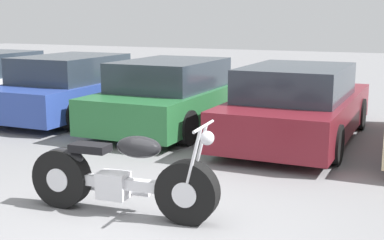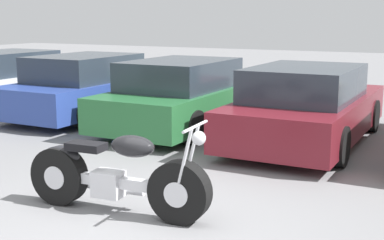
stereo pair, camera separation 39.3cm
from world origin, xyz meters
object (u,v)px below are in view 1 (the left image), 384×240
Objects in this scene: parked_car_blue at (77,87)px; parked_car_maroon at (298,106)px; motorcycle at (120,178)px; parked_car_green at (175,95)px.

parked_car_blue and parked_car_maroon have the same top height.
motorcycle is at bearing -102.34° from parked_car_maroon.
parked_car_blue is 2.55m from parked_car_green.
parked_car_maroon is at bearing 77.66° from motorcycle.
motorcycle is 0.50× the size of parked_car_blue.
parked_car_maroon is (0.96, 4.40, 0.22)m from motorcycle.
parked_car_maroon is at bearing -4.65° from parked_car_blue.
motorcycle is 0.50× the size of parked_car_green.
parked_car_green is (-1.58, 4.61, 0.22)m from motorcycle.
parked_car_maroon is (5.08, -0.41, 0.00)m from parked_car_blue.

